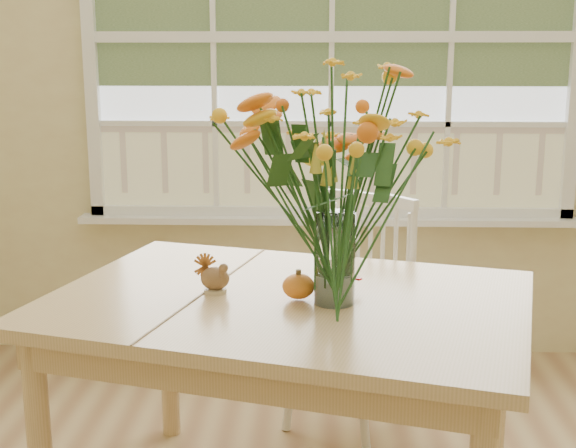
{
  "coord_description": "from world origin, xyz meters",
  "views": [
    {
      "loc": [
        -0.08,
        -1.44,
        1.48
      ],
      "look_at": [
        -0.15,
        0.8,
        0.98
      ],
      "focal_mm": 48.0,
      "sensor_mm": 36.0,
      "label": 1
    }
  ],
  "objects": [
    {
      "name": "turkey_figurine",
      "position": [
        -0.38,
        0.81,
        0.8
      ],
      "size": [
        0.09,
        0.07,
        0.11
      ],
      "rotation": [
        0.0,
        0.0,
        -0.02
      ],
      "color": "#CCB78C",
      "rests_on": "dining_table"
    },
    {
      "name": "dining_table",
      "position": [
        -0.15,
        0.78,
        0.67
      ],
      "size": [
        1.64,
        1.36,
        0.76
      ],
      "rotation": [
        0.0,
        0.0,
        -0.27
      ],
      "color": "tan",
      "rests_on": "floor"
    },
    {
      "name": "dark_gourd",
      "position": [
        -0.01,
        0.9,
        0.8
      ],
      "size": [
        0.13,
        0.1,
        0.08
      ],
      "color": "#38160F",
      "rests_on": "dining_table"
    },
    {
      "name": "windsor_chair",
      "position": [
        0.1,
        1.5,
        0.51
      ],
      "size": [
        0.58,
        0.57,
        0.91
      ],
      "rotation": [
        0.0,
        0.0,
        -0.6
      ],
      "color": "white",
      "rests_on": "floor"
    },
    {
      "name": "wall_back",
      "position": [
        0.0,
        2.25,
        1.35
      ],
      "size": [
        4.0,
        0.02,
        2.7
      ],
      "primitive_type": "cube",
      "color": "beige",
      "rests_on": "floor"
    },
    {
      "name": "pumpkin",
      "position": [
        -0.12,
        0.75,
        0.8
      ],
      "size": [
        0.1,
        0.1,
        0.08
      ],
      "primitive_type": "ellipsoid",
      "color": "orange",
      "rests_on": "dining_table"
    },
    {
      "name": "flower_vase",
      "position": [
        -0.01,
        0.72,
        1.16
      ],
      "size": [
        0.57,
        0.57,
        0.67
      ],
      "color": "white",
      "rests_on": "dining_table"
    },
    {
      "name": "window",
      "position": [
        0.0,
        2.21,
        1.53
      ],
      "size": [
        2.42,
        0.12,
        1.74
      ],
      "color": "silver",
      "rests_on": "wall_back"
    }
  ]
}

